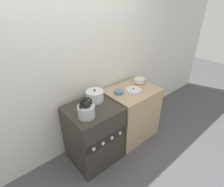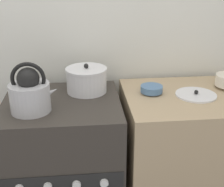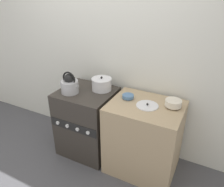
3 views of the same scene
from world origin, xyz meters
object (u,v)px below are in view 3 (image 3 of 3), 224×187
Objects in this scene: small_ceramic_bowl at (128,96)px; loose_pot_lid at (147,106)px; stove at (88,121)px; cooking_pot at (102,84)px; kettle at (70,85)px; enamel_bowl at (173,103)px.

small_ceramic_bowl reaches higher than loose_pot_lid.
stove is 3.56× the size of cooking_pot.
cooking_pot reaches higher than small_ceramic_bowl.
kettle is at bearing -165.85° from small_ceramic_bowl.
kettle is 2.02× the size of small_ceramic_bowl.
enamel_bowl is at bearing 5.55° from stove.
cooking_pot reaches higher than stove.
loose_pot_lid is at bearing 6.61° from kettle.
enamel_bowl is at bearing 22.22° from loose_pot_lid.
cooking_pot is 0.39m from small_ceramic_bowl.
small_ceramic_bowl is at bearing 6.67° from stove.
loose_pot_lid is (0.25, -0.06, -0.02)m from small_ceramic_bowl.
cooking_pot is 1.87× the size of small_ceramic_bowl.
enamel_bowl is 0.27m from loose_pot_lid.
kettle reaches higher than stove.
stove is 3.29× the size of kettle.
cooking_pot reaches higher than loose_pot_lid.
cooking_pot is at bearing 39.48° from kettle.
loose_pot_lid reaches higher than stove.
loose_pot_lid is (-0.25, -0.10, -0.04)m from enamel_bowl.
loose_pot_lid is at bearing -157.78° from enamel_bowl.
small_ceramic_bowl is at bearing 14.15° from kettle.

